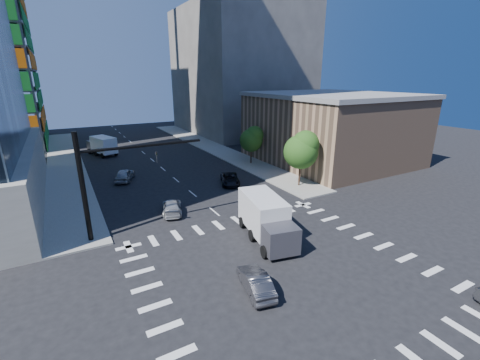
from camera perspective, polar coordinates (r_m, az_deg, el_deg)
ground at (r=23.63m, az=8.28°, el=-15.82°), size 160.00×160.00×0.00m
road_markings at (r=23.62m, az=8.28°, el=-15.81°), size 20.00×20.00×0.01m
sidewalk_ne at (r=62.02m, az=-5.03°, el=5.85°), size 5.00×60.00×0.15m
sidewalk_nw at (r=56.82m, az=-28.64°, el=2.55°), size 5.00×60.00×0.15m
commercial_building at (r=53.36m, az=15.75°, el=8.98°), size 20.50×22.50×10.60m
bg_building_ne at (r=80.58m, az=-0.08°, el=18.68°), size 24.00×30.00×28.00m
signal_mast_nw at (r=27.97m, az=-23.33°, el=0.76°), size 10.20×0.40×9.00m
tree_south at (r=39.34m, az=11.01°, el=5.37°), size 4.16×4.16×6.82m
tree_north at (r=49.20m, az=2.19°, el=7.35°), size 3.54×3.52×5.78m
car_nb_far at (r=40.59m, az=-1.80°, el=0.17°), size 3.75×5.14×1.30m
car_sb_near at (r=32.81m, az=-12.00°, el=-4.67°), size 3.04×4.79×1.29m
car_sb_mid at (r=44.46m, az=-19.84°, el=0.86°), size 3.51×4.96×1.57m
car_sb_cross at (r=21.33m, az=2.80°, el=-17.63°), size 2.20×4.21×1.32m
box_truck_near at (r=26.72m, az=4.93°, el=-7.61°), size 4.12×7.13×3.51m
box_truck_far at (r=60.74m, az=-23.43°, el=5.47°), size 4.45×6.67×3.23m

